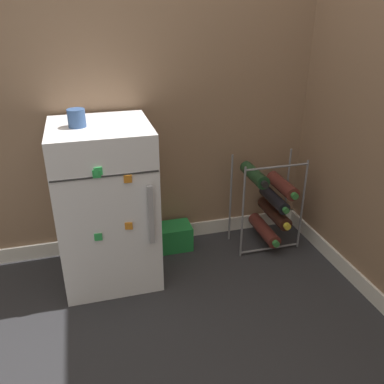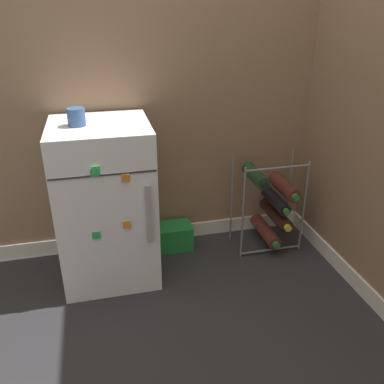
# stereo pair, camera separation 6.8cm
# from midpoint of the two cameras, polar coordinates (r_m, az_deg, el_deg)

# --- Properties ---
(ground_plane) EXTENTS (14.00, 14.00, 0.00)m
(ground_plane) POSITION_cam_midpoint_polar(r_m,az_deg,el_deg) (2.16, -2.36, -13.84)
(ground_plane) COLOR #28282B
(wall_back) EXTENTS (6.81, 0.07, 2.50)m
(wall_back) POSITION_cam_midpoint_polar(r_m,az_deg,el_deg) (2.24, -6.53, 21.90)
(wall_back) COLOR #84664C
(wall_back) RESTS_ON ground_plane
(mini_fridge) EXTENTS (0.48, 0.50, 0.84)m
(mini_fridge) POSITION_cam_midpoint_polar(r_m,az_deg,el_deg) (2.13, -12.81, -1.71)
(mini_fridge) COLOR white
(mini_fridge) RESTS_ON ground_plane
(wine_rack) EXTENTS (0.39, 0.33, 0.56)m
(wine_rack) POSITION_cam_midpoint_polar(r_m,az_deg,el_deg) (2.45, 10.17, -1.56)
(wine_rack) COLOR slate
(wine_rack) RESTS_ON ground_plane
(soda_box) EXTENTS (0.22, 0.15, 0.15)m
(soda_box) POSITION_cam_midpoint_polar(r_m,az_deg,el_deg) (2.47, -3.48, -6.27)
(soda_box) COLOR #1E7F38
(soda_box) RESTS_ON ground_plane
(fridge_top_cup) EXTENTS (0.08, 0.08, 0.08)m
(fridge_top_cup) POSITION_cam_midpoint_polar(r_m,az_deg,el_deg) (1.96, -16.86, 9.90)
(fridge_top_cup) COLOR #335184
(fridge_top_cup) RESTS_ON mini_fridge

